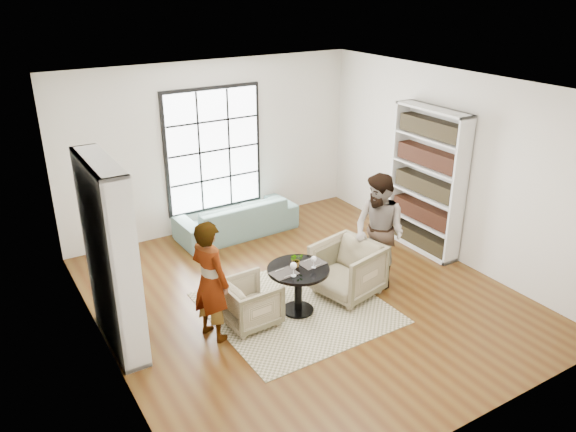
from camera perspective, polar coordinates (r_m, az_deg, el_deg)
ground at (r=8.21m, az=1.63°, el=-8.14°), size 6.00×6.00×0.00m
room_shell at (r=8.06m, az=-0.37°, el=1.25°), size 6.00×6.01×6.00m
rug at (r=7.94m, az=0.80°, el=-9.28°), size 2.33×2.33×0.01m
pedestal_table at (r=7.62m, az=1.05°, el=-6.54°), size 0.84×0.84×0.67m
sofa at (r=10.04m, az=-5.24°, el=-0.13°), size 2.18×0.92×0.63m
armchair_left at (r=7.48m, az=-3.81°, el=-8.76°), size 0.72×0.70×0.63m
armchair_right at (r=8.13m, az=6.05°, el=-5.43°), size 1.03×1.01×0.79m
person_left at (r=7.04m, az=-7.91°, el=-6.56°), size 0.55×0.68×1.60m
person_right at (r=8.24m, az=9.24°, el=-1.58°), size 0.80×0.94×1.72m
placemat_left at (r=7.40m, az=-0.43°, el=-5.85°), size 0.36×0.29×0.01m
placemat_right at (r=7.65m, az=2.47°, el=-4.81°), size 0.36×0.29×0.01m
cutlery_left at (r=7.39m, az=-0.43°, el=-5.80°), size 0.16×0.23×0.01m
cutlery_right at (r=7.65m, az=2.47°, el=-4.76°), size 0.16×0.23×0.01m
wine_glass_left at (r=7.28m, az=0.56°, el=-5.12°), size 0.09×0.09×0.20m
wine_glass_right at (r=7.49m, az=2.63°, el=-4.43°), size 0.08×0.08×0.17m
flower_centerpiece at (r=7.53m, az=0.84°, el=-4.47°), size 0.20×0.18×0.20m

